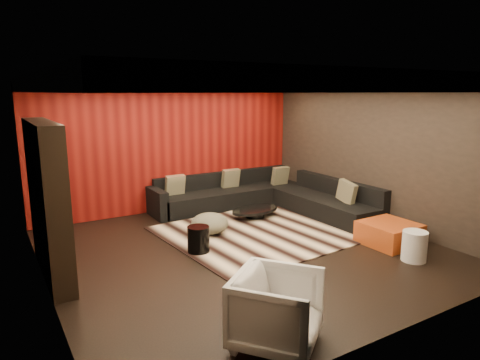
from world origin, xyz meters
TOP-DOWN VIEW (x-y plane):
  - floor at (0.00, 0.00)m, footprint 6.00×6.00m
  - ceiling at (0.00, 0.00)m, footprint 6.00×6.00m
  - wall_back at (0.00, 3.01)m, footprint 6.00×0.02m
  - wall_left at (-3.01, 0.00)m, footprint 0.02×6.00m
  - wall_right at (3.01, 0.00)m, footprint 0.02×6.00m
  - red_feature_wall at (0.00, 2.97)m, footprint 5.98×0.05m
  - soffit_back at (0.00, 2.70)m, footprint 6.00×0.60m
  - soffit_front at (0.00, -2.70)m, footprint 6.00×0.60m
  - soffit_left at (-2.70, 0.00)m, footprint 0.60×4.80m
  - soffit_right at (2.70, 0.00)m, footprint 0.60×4.80m
  - cove_back at (0.00, 2.36)m, footprint 4.80×0.08m
  - cove_front at (0.00, -2.36)m, footprint 4.80×0.08m
  - cove_left at (-2.36, 0.00)m, footprint 0.08×4.80m
  - cove_right at (2.36, 0.00)m, footprint 0.08×4.80m
  - tv_surround at (-2.85, 0.60)m, footprint 0.30×2.00m
  - tv_screen at (-2.69, 0.60)m, footprint 0.04×1.30m
  - tv_shelf at (-2.69, 0.60)m, footprint 0.04×1.60m
  - rug at (1.05, 0.60)m, footprint 4.21×3.28m
  - coffee_table at (1.17, 1.43)m, footprint 1.21×1.21m
  - drum_stool at (-0.70, 0.26)m, footprint 0.45×0.45m
  - striped_pouf at (-0.11, 0.99)m, footprint 0.91×0.91m
  - white_side_table at (2.02, -1.78)m, footprint 0.43×0.43m
  - orange_ottoman at (2.30, -1.08)m, footprint 0.86×0.86m
  - armchair at (-1.14, -2.50)m, footprint 1.19×1.19m
  - sectional_sofa at (1.73, 1.86)m, footprint 3.65×3.50m
  - throw_pillows at (1.57, 1.97)m, footprint 2.97×2.75m

SIDE VIEW (x-z plane):
  - floor at x=0.00m, z-range -0.02..0.00m
  - rug at x=1.05m, z-range 0.00..0.02m
  - coffee_table at x=1.17m, z-range 0.02..0.20m
  - orange_ottoman at x=2.30m, z-range 0.00..0.38m
  - striped_pouf at x=-0.11m, z-range 0.02..0.40m
  - drum_stool at x=-0.70m, z-range 0.02..0.45m
  - white_side_table at x=2.02m, z-range 0.00..0.47m
  - sectional_sofa at x=1.73m, z-range -0.11..0.64m
  - armchair at x=-1.14m, z-range 0.00..0.78m
  - throw_pillows at x=1.57m, z-range 0.37..0.87m
  - tv_shelf at x=-2.69m, z-range 0.68..0.72m
  - tv_surround at x=-2.85m, z-range 0.00..2.20m
  - wall_back at x=0.00m, z-range 0.00..2.80m
  - wall_left at x=-3.01m, z-range 0.00..2.80m
  - wall_right at x=3.01m, z-range 0.00..2.80m
  - red_feature_wall at x=0.00m, z-range 0.01..2.79m
  - tv_screen at x=-2.69m, z-range 1.05..1.85m
  - cove_back at x=0.00m, z-range 2.58..2.62m
  - cove_front at x=0.00m, z-range 2.58..2.62m
  - cove_left at x=-2.36m, z-range 2.58..2.62m
  - cove_right at x=2.36m, z-range 2.58..2.62m
  - soffit_back at x=0.00m, z-range 2.58..2.80m
  - soffit_front at x=0.00m, z-range 2.58..2.80m
  - soffit_left at x=-2.70m, z-range 2.58..2.80m
  - soffit_right at x=2.70m, z-range 2.58..2.80m
  - ceiling at x=0.00m, z-range 2.80..2.82m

